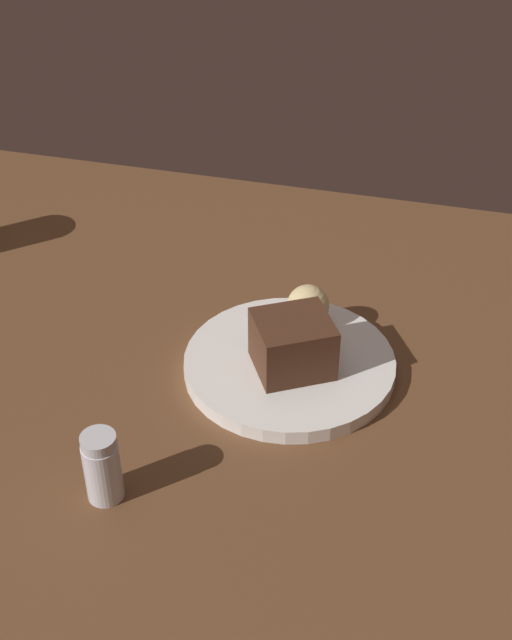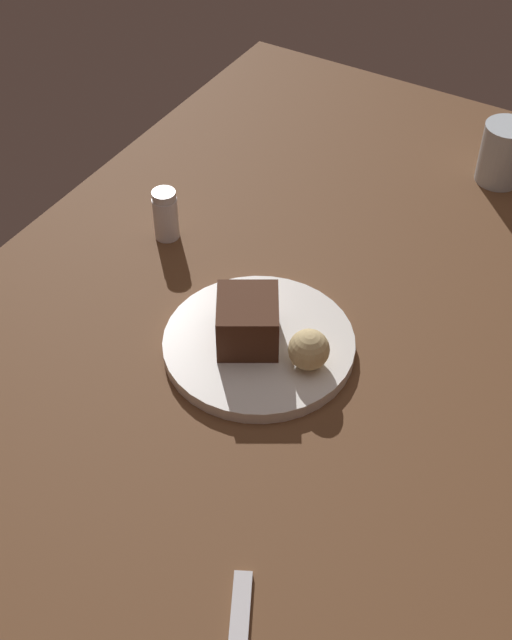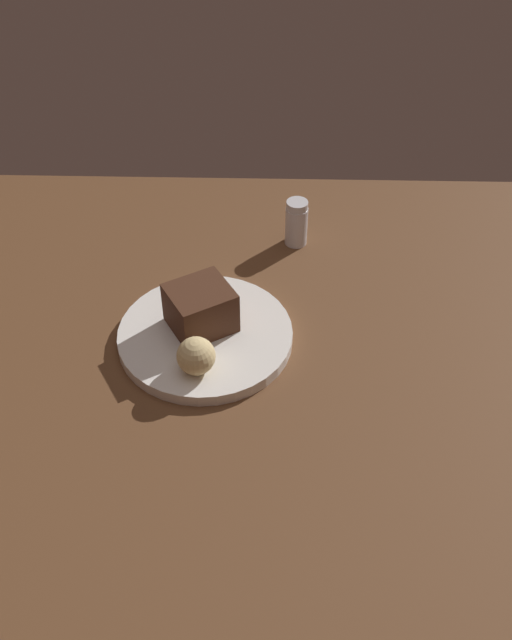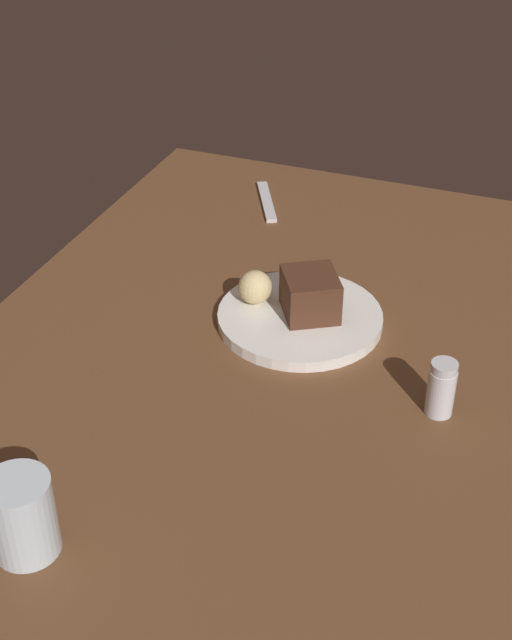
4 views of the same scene
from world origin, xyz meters
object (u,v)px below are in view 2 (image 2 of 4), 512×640
Objects in this scene: bread_roll at (309,350)px; water_glass at (503,153)px; chocolate_cake_slice at (248,321)px; salt_shaker at (166,215)px; dessert_plate at (259,345)px.

bread_roll is 50.39cm from water_glass.
water_glass is (-50.02, 6.07, 0.55)cm from bread_roll.
chocolate_cake_slice is 52.12cm from water_glass.
salt_shaker is at bearing -121.70° from chocolate_cake_slice.
bread_roll is at bearing 86.15° from dessert_plate.
salt_shaker is (-13.08, -21.17, -1.01)cm from chocolate_cake_slice.
dessert_plate is 2.51× the size of water_glass.
salt_shaker reaches higher than dessert_plate.
chocolate_cake_slice is 0.85× the size of water_glass.
dessert_plate is 2.94× the size of chocolate_cake_slice.
salt_shaker is at bearing -43.80° from water_glass.
salt_shaker is 51.31cm from water_glass.
bread_roll is at bearing -6.92° from water_glass.
chocolate_cake_slice is at bearing 58.30° from salt_shaker.
water_glass is at bearing 164.03° from chocolate_cake_slice.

